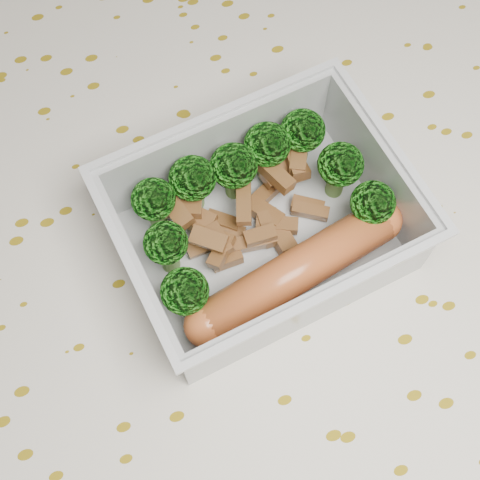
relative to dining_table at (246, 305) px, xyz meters
name	(u,v)px	position (x,y,z in m)	size (l,w,h in m)	color
ground_plane	(243,424)	(0.00, 0.00, -0.67)	(4.00, 4.00, 0.00)	olive
dining_table	(246,305)	(0.00, 0.00, 0.00)	(1.40, 0.90, 0.75)	brown
tablecloth	(247,284)	(0.00, 0.00, 0.05)	(1.46, 0.96, 0.19)	silver
lunch_container	(263,228)	(0.01, 0.01, 0.11)	(0.20, 0.17, 0.06)	silver
broccoli_florets	(249,189)	(0.01, 0.04, 0.13)	(0.16, 0.11, 0.05)	#608C3F
meat_pile	(251,211)	(0.01, 0.03, 0.11)	(0.12, 0.07, 0.03)	brown
sausage	(296,271)	(0.02, -0.02, 0.12)	(0.16, 0.06, 0.03)	#BD5929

